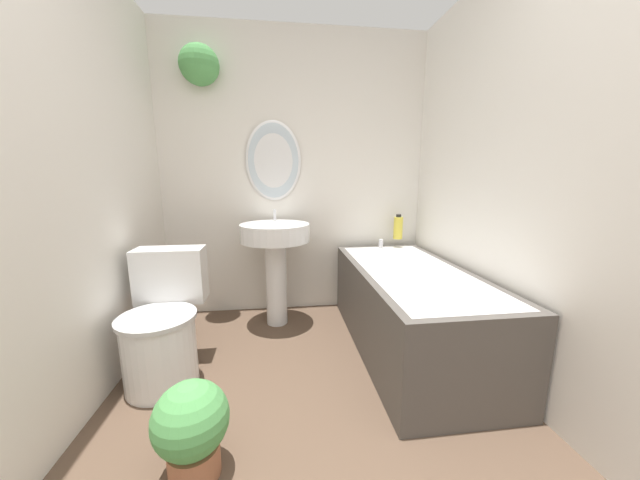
% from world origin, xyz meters
% --- Properties ---
extents(wall_back, '(2.36, 0.30, 2.40)m').
position_xyz_m(wall_back, '(-0.06, 2.46, 1.27)').
color(wall_back, silver).
rests_on(wall_back, ground_plane).
extents(wall_left, '(0.06, 2.56, 2.40)m').
position_xyz_m(wall_left, '(-1.15, 1.22, 1.20)').
color(wall_left, silver).
rests_on(wall_left, ground_plane).
extents(wall_right, '(0.06, 2.56, 2.40)m').
position_xyz_m(wall_right, '(1.15, 1.22, 1.20)').
color(wall_right, silver).
rests_on(wall_right, ground_plane).
extents(toilet, '(0.42, 0.60, 0.75)m').
position_xyz_m(toilet, '(-0.85, 1.48, 0.32)').
color(toilet, white).
rests_on(toilet, ground_plane).
extents(pedestal_sink, '(0.54, 0.54, 0.93)m').
position_xyz_m(pedestal_sink, '(-0.19, 2.13, 0.63)').
color(pedestal_sink, white).
rests_on(pedestal_sink, ground_plane).
extents(bathtub, '(0.73, 1.57, 0.65)m').
position_xyz_m(bathtub, '(0.73, 1.61, 0.30)').
color(bathtub, '#4C4742').
rests_on(bathtub, ground_plane).
extents(shampoo_bottle, '(0.08, 0.08, 0.22)m').
position_xyz_m(shampoo_bottle, '(0.90, 2.31, 0.75)').
color(shampoo_bottle, gold).
rests_on(shampoo_bottle, bathtub).
extents(potted_plant, '(0.30, 0.30, 0.40)m').
position_xyz_m(potted_plant, '(-0.52, 0.77, 0.22)').
color(potted_plant, '#9E6042').
rests_on(potted_plant, ground_plane).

